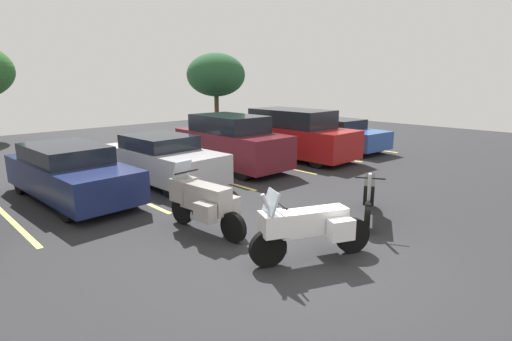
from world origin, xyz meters
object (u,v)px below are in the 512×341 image
object	(u,v)px
motorcycle_touring	(309,226)
car_navy	(70,173)
car_maroon	(231,143)
car_blue	(340,135)
motorcycle_third	(202,200)
car_silver	(163,160)
motorcycle_second	(369,196)
car_red	(297,134)

from	to	relation	value
motorcycle_touring	car_navy	xyz separation A→B (m)	(-1.64, 6.70, 0.09)
car_maroon	car_blue	xyz separation A→B (m)	(5.98, -0.52, -0.25)
motorcycle_third	car_maroon	world-z (taller)	car_maroon
motorcycle_touring	car_navy	world-z (taller)	car_navy
motorcycle_touring	motorcycle_third	bearing A→B (deg)	101.85
motorcycle_third	motorcycle_touring	bearing A→B (deg)	-78.15
car_silver	car_maroon	bearing A→B (deg)	-0.02
car_maroon	motorcycle_touring	bearing A→B (deg)	-120.46
motorcycle_second	motorcycle_touring	bearing A→B (deg)	-171.96
motorcycle_third	car_silver	distance (m)	4.43
motorcycle_second	car_blue	world-z (taller)	car_blue
motorcycle_second	motorcycle_third	size ratio (longest dim) A/B	0.96
motorcycle_second	car_silver	distance (m)	6.38
car_navy	motorcycle_second	bearing A→B (deg)	-55.80
motorcycle_third	car_red	size ratio (longest dim) A/B	0.47
car_maroon	car_red	distance (m)	3.12
car_maroon	car_red	xyz separation A→B (m)	(3.09, -0.43, 0.04)
motorcycle_second	motorcycle_third	distance (m)	3.76
motorcycle_touring	car_maroon	size ratio (longest dim) A/B	0.48
car_blue	car_maroon	bearing A→B (deg)	175.07
motorcycle_third	car_blue	world-z (taller)	motorcycle_third
motorcycle_touring	car_navy	bearing A→B (deg)	103.74
motorcycle_third	car_silver	bearing A→B (deg)	69.33
motorcycle_third	car_blue	size ratio (longest dim) A/B	0.50
car_silver	car_red	xyz separation A→B (m)	(5.88, -0.43, 0.26)
motorcycle_second	motorcycle_third	xyz separation A→B (m)	(-3.16, 2.03, 0.13)
motorcycle_touring	car_red	distance (m)	9.25
car_maroon	motorcycle_second	bearing A→B (deg)	-100.92
car_red	car_blue	bearing A→B (deg)	-1.73
motorcycle_touring	car_blue	bearing A→B (deg)	31.53
motorcycle_third	car_silver	world-z (taller)	car_silver
motorcycle_third	car_silver	size ratio (longest dim) A/B	0.49
motorcycle_third	car_navy	size ratio (longest dim) A/B	0.45
motorcycle_third	car_maroon	xyz separation A→B (m)	(4.35, 4.14, 0.26)
car_navy	car_maroon	bearing A→B (deg)	-1.60
motorcycle_second	car_silver	xyz separation A→B (m)	(-1.60, 6.17, 0.17)
car_navy	car_blue	world-z (taller)	car_navy
motorcycle_third	car_red	xyz separation A→B (m)	(7.44, 3.71, 0.29)
car_blue	motorcycle_touring	bearing A→B (deg)	-148.47
motorcycle_third	car_navy	bearing A→B (deg)	104.78
car_red	car_silver	bearing A→B (deg)	175.82
car_navy	car_silver	world-z (taller)	car_silver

